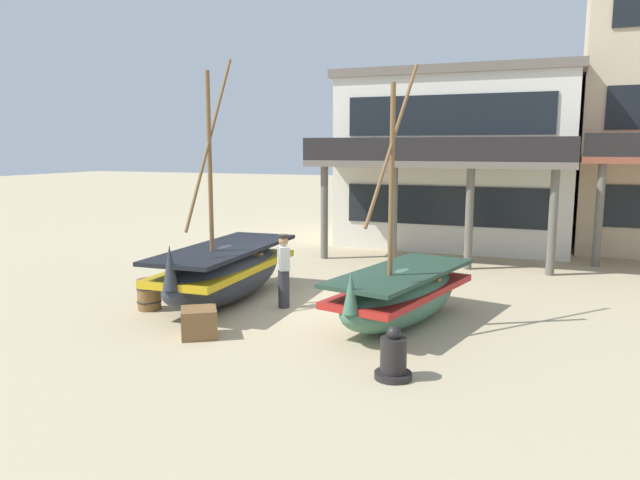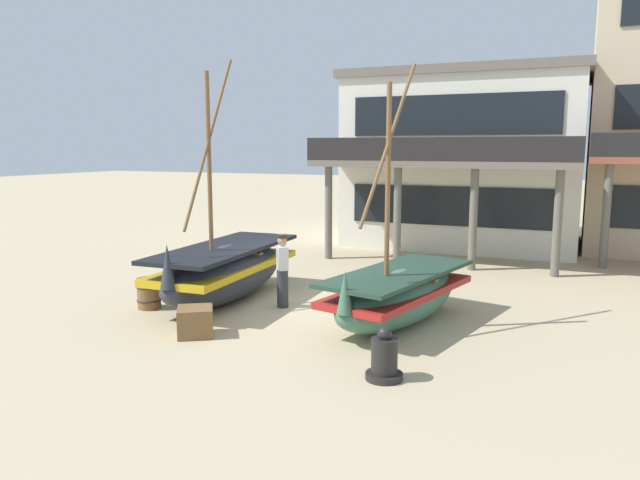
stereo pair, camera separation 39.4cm
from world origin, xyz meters
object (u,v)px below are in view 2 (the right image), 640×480
at_px(fishing_boat_near_left, 225,270).
at_px(fishing_boat_centre_large, 398,294).
at_px(harbor_building_main, 467,159).
at_px(cargo_crate, 195,322).
at_px(capstan_winch, 384,359).
at_px(fisherman_by_hull, 282,271).
at_px(wooden_barrel, 149,293).

height_order(fishing_boat_near_left, fishing_boat_centre_large, fishing_boat_near_left).
xyz_separation_m(fishing_boat_centre_large, harbor_building_main, (-0.67, 11.63, 2.55)).
relative_size(fishing_boat_near_left, cargo_crate, 8.42).
relative_size(capstan_winch, cargo_crate, 1.27).
height_order(fisherman_by_hull, cargo_crate, fisherman_by_hull).
height_order(fishing_boat_centre_large, harbor_building_main, harbor_building_main).
bearing_deg(harbor_building_main, cargo_crate, -101.08).
distance_m(fishing_boat_centre_large, cargo_crate, 4.12).
height_order(fishing_boat_centre_large, cargo_crate, fishing_boat_centre_large).
distance_m(fishing_boat_centre_large, harbor_building_main, 11.93).
xyz_separation_m(fishing_boat_near_left, capstan_winch, (4.96, -3.20, -0.40)).
bearing_deg(wooden_barrel, capstan_winch, -17.04).
relative_size(wooden_barrel, harbor_building_main, 0.08).
xyz_separation_m(fishing_boat_centre_large, capstan_winch, (0.64, -2.96, -0.30)).
xyz_separation_m(capstan_winch, harbor_building_main, (-1.30, 14.59, 2.85)).
xyz_separation_m(cargo_crate, harbor_building_main, (2.73, 13.94, 2.90)).
xyz_separation_m(fishing_boat_near_left, harbor_building_main, (3.66, 11.39, 2.45)).
bearing_deg(fishing_boat_centre_large, fishing_boat_near_left, 176.86).
xyz_separation_m(fisherman_by_hull, harbor_building_main, (2.12, 11.41, 2.34)).
height_order(fishing_boat_near_left, fisherman_by_hull, fishing_boat_near_left).
bearing_deg(capstan_winch, fisherman_by_hull, 137.04).
relative_size(fishing_boat_centre_large, cargo_crate, 7.88).
bearing_deg(fisherman_by_hull, capstan_winch, -42.96).
distance_m(wooden_barrel, harbor_building_main, 13.89).
bearing_deg(fishing_boat_centre_large, harbor_building_main, 93.27).
relative_size(fisherman_by_hull, wooden_barrel, 2.41).
height_order(fishing_boat_near_left, harbor_building_main, harbor_building_main).
bearing_deg(harbor_building_main, fishing_boat_near_left, -107.82).
bearing_deg(capstan_winch, cargo_crate, 170.88).
bearing_deg(capstan_winch, wooden_barrel, 162.96).
bearing_deg(harbor_building_main, fisherman_by_hull, -100.51).
bearing_deg(fisherman_by_hull, harbor_building_main, 79.49).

